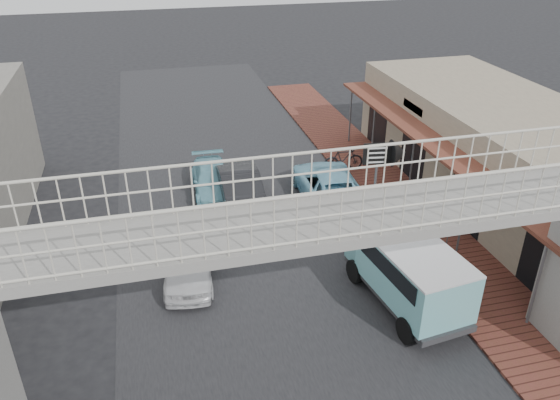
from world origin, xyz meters
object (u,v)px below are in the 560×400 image
angkot_curb (329,185)px  arrow_sign (396,154)px  angkot_far (213,180)px  angkot_van (409,267)px  dark_sedan (241,191)px  motorcycle_far (343,159)px  motorcycle_near (443,219)px  street_clock (440,214)px  white_hatchback (189,260)px

angkot_curb → arrow_sign: bearing=149.5°
angkot_far → angkot_van: bearing=-60.7°
dark_sedan → angkot_far: 1.86m
angkot_van → motorcycle_far: size_ratio=2.45×
dark_sedan → motorcycle_near: dark_sedan is taller
arrow_sign → motorcycle_far: bearing=107.2°
angkot_van → street_clock: (1.49, 1.14, 1.02)m
angkot_curb → dark_sedan: bearing=-1.3°
white_hatchback → dark_sedan: size_ratio=0.84×
motorcycle_near → street_clock: 3.70m
dark_sedan → arrow_sign: size_ratio=1.55×
dark_sedan → angkot_curb: dark_sedan is taller
white_hatchback → angkot_far: bearing=82.2°
angkot_van → motorcycle_far: (1.49, 9.74, -0.72)m
white_hatchback → motorcycle_far: size_ratio=2.05×
angkot_curb → arrow_sign: arrow_sign is taller
dark_sedan → angkot_van: angkot_van is taller
angkot_curb → angkot_far: angkot_curb is taller
white_hatchback → dark_sedan: bearing=67.1°
motorcycle_far → street_clock: street_clock is taller
dark_sedan → motorcycle_far: dark_sedan is taller
dark_sedan → angkot_van: 8.43m
angkot_far → motorcycle_near: 9.70m
angkot_curb → white_hatchback: bearing=36.2°
white_hatchback → street_clock: size_ratio=1.41×
angkot_curb → street_clock: (1.57, -6.06, 1.68)m
dark_sedan → angkot_far: bearing=120.9°
angkot_curb → arrow_sign: size_ratio=1.75×
street_clock → angkot_van: bearing=-160.5°
angkot_far → motorcycle_far: motorcycle_far is taller
motorcycle_far → angkot_curb: bearing=150.7°
street_clock → arrow_sign: size_ratio=0.93×
street_clock → arrow_sign: arrow_sign is taller
angkot_far → angkot_curb: bearing=-20.4°
angkot_van → motorcycle_near: (3.32, 3.74, -0.86)m
angkot_far → street_clock: street_clock is taller
angkot_van → motorcycle_near: size_ratio=2.87×
angkot_van → motorcycle_near: angkot_van is taller
angkot_far → motorcycle_near: angkot_far is taller
angkot_far → angkot_van: size_ratio=0.90×
motorcycle_near → street_clock: (-1.84, -2.60, 1.89)m
angkot_far → street_clock: bearing=-50.2°
angkot_van → street_clock: size_ratio=1.68×
street_clock → dark_sedan: bearing=111.8°
dark_sedan → white_hatchback: bearing=-120.2°
angkot_far → angkot_van: (4.75, -9.10, 0.78)m
dark_sedan → motorcycle_near: (7.14, -3.76, -0.24)m
angkot_far → arrow_sign: bearing=-24.4°
angkot_far → dark_sedan: bearing=-57.8°
angkot_curb → motorcycle_near: size_ratio=3.24×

